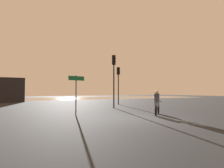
% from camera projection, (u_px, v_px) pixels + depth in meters
% --- Properties ---
extents(ground_plane, '(120.00, 120.00, 0.00)m').
position_uv_depth(ground_plane, '(142.00, 118.00, 10.18)').
color(ground_plane, black).
extents(water_strip, '(80.00, 16.00, 0.01)m').
position_uv_depth(water_strip, '(56.00, 99.00, 39.67)').
color(water_strip, '#9E937F').
rests_on(water_strip, ground).
extents(traffic_light_far_right, '(0.34, 0.35, 4.52)m').
position_uv_depth(traffic_light_far_right, '(118.00, 79.00, 21.21)').
color(traffic_light_far_right, black).
rests_on(traffic_light_far_right, ground).
extents(traffic_light_center, '(0.41, 0.42, 5.02)m').
position_uv_depth(traffic_light_center, '(114.00, 72.00, 16.61)').
color(traffic_light_center, black).
rests_on(traffic_light_center, ground).
extents(direction_sign_post, '(1.09, 0.21, 2.60)m').
position_uv_depth(direction_sign_post, '(76.00, 89.00, 11.38)').
color(direction_sign_post, slate).
rests_on(direction_sign_post, ground).
extents(cyclist, '(1.33, 1.14, 1.62)m').
position_uv_depth(cyclist, '(157.00, 103.00, 11.40)').
color(cyclist, black).
rests_on(cyclist, ground).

